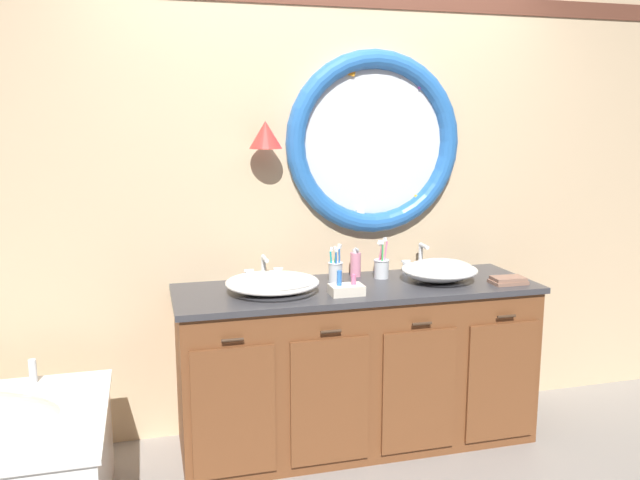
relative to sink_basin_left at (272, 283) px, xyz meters
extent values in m
plane|color=gray|center=(0.36, -0.23, -0.90)|extent=(14.00, 14.00, 0.00)
cube|color=#D6B78E|center=(0.36, 0.36, 0.40)|extent=(6.40, 0.08, 2.60)
ellipsoid|color=silver|center=(0.63, 0.31, 0.67)|extent=(0.88, 0.02, 0.79)
torus|color=#2866B7|center=(0.63, 0.30, 0.67)|extent=(0.99, 0.10, 0.99)
cube|color=silver|center=(1.07, 0.29, 0.67)|extent=(0.05, 0.01, 0.05)
cube|color=purple|center=(0.90, 0.29, 0.98)|extent=(0.05, 0.01, 0.05)
cube|color=orange|center=(0.49, 0.29, 1.04)|extent=(0.05, 0.01, 0.05)
cube|color=purple|center=(0.22, 0.29, 0.82)|extent=(0.05, 0.01, 0.05)
cube|color=silver|center=(0.24, 0.29, 0.48)|extent=(0.05, 0.01, 0.05)
cube|color=silver|center=(0.55, 0.29, 0.29)|extent=(0.05, 0.01, 0.05)
cube|color=yellow|center=(0.89, 0.29, 0.36)|extent=(0.05, 0.01, 0.05)
cylinder|color=#4C3823|center=(0.02, 0.28, 0.74)|extent=(0.02, 0.09, 0.02)
cone|color=red|center=(0.02, 0.23, 0.72)|extent=(0.17, 0.17, 0.14)
cube|color=brown|center=(0.45, 0.03, -0.49)|extent=(1.84, 0.58, 0.82)
cube|color=#38383D|center=(0.45, 0.03, -0.07)|extent=(1.87, 0.62, 0.03)
cube|color=#38383D|center=(0.45, 0.31, -0.14)|extent=(1.84, 0.02, 0.11)
cube|color=brown|center=(-0.24, -0.27, -0.53)|extent=(0.39, 0.02, 0.62)
cylinder|color=#422D1E|center=(-0.24, -0.28, -0.18)|extent=(0.10, 0.01, 0.01)
cube|color=brown|center=(0.22, -0.27, -0.53)|extent=(0.39, 0.02, 0.62)
cylinder|color=#422D1E|center=(0.22, -0.28, -0.18)|extent=(0.10, 0.01, 0.01)
cube|color=brown|center=(0.68, -0.27, -0.53)|extent=(0.39, 0.02, 0.62)
cylinder|color=#422D1E|center=(0.68, -0.28, -0.18)|extent=(0.10, 0.01, 0.01)
cube|color=brown|center=(1.14, -0.27, -0.53)|extent=(0.39, 0.02, 0.62)
cylinder|color=#422D1E|center=(1.14, -0.28, -0.18)|extent=(0.10, 0.01, 0.01)
cylinder|color=silver|center=(-1.12, 0.01, -0.35)|extent=(0.04, 0.04, 0.11)
ellipsoid|color=white|center=(0.00, 0.00, 0.00)|extent=(0.45, 0.31, 0.10)
torus|color=white|center=(0.00, 0.00, 0.00)|extent=(0.47, 0.47, 0.02)
cylinder|color=silver|center=(0.00, 0.00, 0.00)|extent=(0.03, 0.03, 0.01)
ellipsoid|color=white|center=(0.90, 0.00, 0.01)|extent=(0.38, 0.30, 0.12)
torus|color=white|center=(0.90, 0.00, 0.01)|extent=(0.40, 0.40, 0.02)
cylinder|color=silver|center=(0.90, 0.00, 0.01)|extent=(0.03, 0.03, 0.01)
cylinder|color=silver|center=(0.00, 0.25, -0.04)|extent=(0.05, 0.05, 0.02)
cylinder|color=silver|center=(0.00, 0.25, 0.03)|extent=(0.02, 0.02, 0.11)
sphere|color=silver|center=(0.00, 0.25, 0.08)|extent=(0.03, 0.03, 0.03)
cylinder|color=silver|center=(0.00, 0.19, 0.08)|extent=(0.02, 0.10, 0.02)
cylinder|color=silver|center=(-0.08, 0.25, -0.02)|extent=(0.04, 0.04, 0.06)
cylinder|color=silver|center=(0.08, 0.25, -0.02)|extent=(0.04, 0.04, 0.06)
cube|color=silver|center=(-0.08, 0.25, 0.01)|extent=(0.05, 0.01, 0.01)
cube|color=silver|center=(0.08, 0.25, 0.01)|extent=(0.05, 0.01, 0.01)
cylinder|color=silver|center=(0.90, 0.25, -0.04)|extent=(0.05, 0.05, 0.02)
cylinder|color=silver|center=(0.90, 0.25, 0.04)|extent=(0.02, 0.02, 0.13)
sphere|color=silver|center=(0.90, 0.25, 0.10)|extent=(0.03, 0.03, 0.03)
cylinder|color=silver|center=(0.90, 0.20, 0.10)|extent=(0.02, 0.09, 0.02)
cylinder|color=silver|center=(0.81, 0.25, -0.02)|extent=(0.04, 0.04, 0.06)
cylinder|color=silver|center=(0.99, 0.25, -0.02)|extent=(0.04, 0.04, 0.06)
cube|color=silver|center=(0.81, 0.25, 0.01)|extent=(0.05, 0.01, 0.01)
cube|color=silver|center=(0.99, 0.25, 0.01)|extent=(0.05, 0.01, 0.01)
cylinder|color=silver|center=(0.37, 0.14, 0.00)|extent=(0.07, 0.07, 0.10)
torus|color=silver|center=(0.37, 0.14, 0.05)|extent=(0.08, 0.08, 0.01)
cylinder|color=blue|center=(0.39, 0.14, 0.04)|extent=(0.02, 0.03, 0.17)
cube|color=white|center=(0.39, 0.14, 0.14)|extent=(0.02, 0.02, 0.03)
cylinder|color=green|center=(0.37, 0.16, 0.04)|extent=(0.02, 0.03, 0.15)
cube|color=white|center=(0.37, 0.16, 0.13)|extent=(0.01, 0.02, 0.03)
cylinder|color=#19ADB2|center=(0.35, 0.15, 0.04)|extent=(0.02, 0.02, 0.15)
cube|color=white|center=(0.35, 0.15, 0.12)|extent=(0.02, 0.02, 0.02)
cylinder|color=blue|center=(0.37, 0.12, 0.04)|extent=(0.02, 0.04, 0.15)
cube|color=white|center=(0.37, 0.12, 0.12)|extent=(0.02, 0.02, 0.03)
cylinder|color=silver|center=(0.63, 0.15, 0.00)|extent=(0.08, 0.08, 0.10)
torus|color=silver|center=(0.63, 0.15, 0.05)|extent=(0.09, 0.09, 0.01)
cylinder|color=pink|center=(0.65, 0.16, 0.05)|extent=(0.03, 0.02, 0.19)
cube|color=white|center=(0.65, 0.16, 0.16)|extent=(0.02, 0.02, 0.02)
cylinder|color=#E0383D|center=(0.63, 0.17, 0.04)|extent=(0.03, 0.02, 0.16)
cube|color=white|center=(0.63, 0.17, 0.14)|extent=(0.02, 0.02, 0.02)
cylinder|color=pink|center=(0.61, 0.15, 0.05)|extent=(0.03, 0.03, 0.17)
cube|color=white|center=(0.61, 0.15, 0.15)|extent=(0.03, 0.02, 0.03)
cylinder|color=green|center=(0.63, 0.13, 0.05)|extent=(0.01, 0.01, 0.18)
cube|color=white|center=(0.63, 0.13, 0.15)|extent=(0.02, 0.02, 0.02)
cylinder|color=pink|center=(0.51, 0.23, 0.01)|extent=(0.06, 0.06, 0.13)
cylinder|color=silver|center=(0.51, 0.23, 0.09)|extent=(0.03, 0.03, 0.02)
cylinder|color=silver|center=(0.51, 0.21, 0.10)|extent=(0.01, 0.04, 0.01)
cube|color=#936B56|center=(1.22, -0.14, -0.04)|extent=(0.18, 0.12, 0.02)
cube|color=#936B56|center=(1.22, -0.14, -0.02)|extent=(0.17, 0.11, 0.02)
cube|color=beige|center=(0.34, -0.13, -0.03)|extent=(0.16, 0.11, 0.05)
cylinder|color=blue|center=(0.31, -0.13, 0.04)|extent=(0.02, 0.02, 0.07)
cylinder|color=pink|center=(0.38, -0.13, 0.02)|extent=(0.02, 0.02, 0.05)
camera|label=1|loc=(-0.59, -3.07, 0.78)|focal=36.53mm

